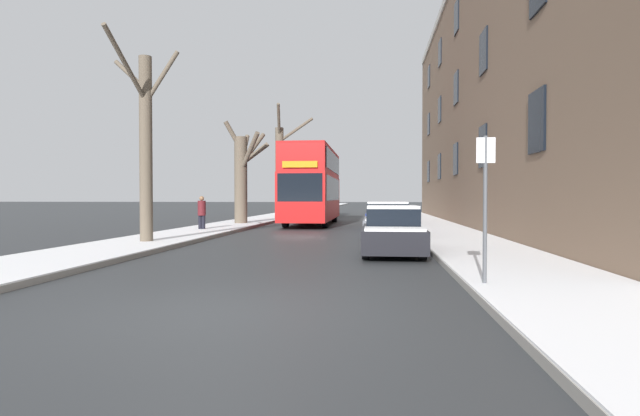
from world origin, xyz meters
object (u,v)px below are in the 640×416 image
object	(u,v)px
parked_car_0	(392,232)
parked_car_2	(384,217)
bare_tree_left_0	(145,143)
bare_tree_left_1	(242,174)
street_sign_post	(485,203)
bare_tree_left_3	(301,177)
bare_tree_left_2	(280,168)
parked_car_1	(387,222)
oncoming_van	(326,201)
double_decker_bus	(313,182)
pedestrian_left_sidewalk	(202,212)

from	to	relation	value
parked_car_0	parked_car_2	world-z (taller)	parked_car_0
bare_tree_left_0	parked_car_2	world-z (taller)	bare_tree_left_0
bare_tree_left_1	street_sign_post	world-z (taller)	bare_tree_left_1
bare_tree_left_3	street_sign_post	bearing A→B (deg)	-77.52
bare_tree_left_2	bare_tree_left_3	distance (m)	12.88
bare_tree_left_3	street_sign_post	world-z (taller)	bare_tree_left_3
bare_tree_left_3	parked_car_1	distance (m)	33.03
bare_tree_left_0	parked_car_0	distance (m)	8.86
bare_tree_left_0	bare_tree_left_1	bearing A→B (deg)	89.38
bare_tree_left_1	oncoming_van	distance (m)	15.79
bare_tree_left_0	parked_car_2	distance (m)	12.69
parked_car_0	bare_tree_left_3	bearing A→B (deg)	102.29
bare_tree_left_3	double_decker_bus	bearing A→B (deg)	-79.88
parked_car_2	bare_tree_left_0	bearing A→B (deg)	-131.72
parked_car_1	oncoming_van	xyz separation A→B (m)	(-4.68, 23.45, 0.62)
street_sign_post	pedestrian_left_sidewalk	bearing A→B (deg)	125.87
bare_tree_left_0	parked_car_2	xyz separation A→B (m)	(8.23, 9.23, -2.84)
street_sign_post	bare_tree_left_2	bearing A→B (deg)	107.15
parked_car_2	pedestrian_left_sidewalk	world-z (taller)	pedestrian_left_sidewalk
bare_tree_left_3	double_decker_bus	size ratio (longest dim) A/B	0.67
oncoming_van	pedestrian_left_sidewalk	size ratio (longest dim) A/B	3.30
pedestrian_left_sidewalk	bare_tree_left_0	bearing A→B (deg)	-77.01
double_decker_bus	oncoming_van	world-z (taller)	double_decker_bus
bare_tree_left_3	parked_car_1	world-z (taller)	bare_tree_left_3
bare_tree_left_1	bare_tree_left_2	xyz separation A→B (m)	(0.18, 10.85, 0.99)
parked_car_0	parked_car_2	distance (m)	10.85
bare_tree_left_3	parked_car_0	xyz separation A→B (m)	(8.14, -37.39, -3.09)
bare_tree_left_0	parked_car_1	bearing A→B (deg)	25.38
street_sign_post	bare_tree_left_3	bearing A→B (deg)	102.48
parked_car_1	street_sign_post	xyz separation A→B (m)	(1.38, -11.16, 0.88)
pedestrian_left_sidewalk	street_sign_post	bearing A→B (deg)	-44.11
parked_car_2	street_sign_post	world-z (taller)	street_sign_post
bare_tree_left_2	pedestrian_left_sidewalk	bearing A→B (deg)	-92.25
parked_car_1	parked_car_2	xyz separation A→B (m)	(-0.00, 5.33, -0.02)
bare_tree_left_3	bare_tree_left_0	bearing A→B (deg)	-90.14
bare_tree_left_3	parked_car_0	distance (m)	38.39
bare_tree_left_0	oncoming_van	bearing A→B (deg)	82.61
double_decker_bus	oncoming_van	bearing A→B (deg)	91.98
double_decker_bus	pedestrian_left_sidewalk	xyz separation A→B (m)	(-4.35, -7.26, -1.60)
parked_car_2	parked_car_1	bearing A→B (deg)	-90.00
bare_tree_left_0	pedestrian_left_sidewalk	bearing A→B (deg)	92.97
bare_tree_left_0	double_decker_bus	size ratio (longest dim) A/B	0.64
parked_car_2	double_decker_bus	bearing A→B (deg)	132.94
bare_tree_left_0	pedestrian_left_sidewalk	distance (m)	6.99
bare_tree_left_0	bare_tree_left_2	size ratio (longest dim) A/B	0.77
pedestrian_left_sidewalk	bare_tree_left_3	bearing A→B (deg)	99.20
bare_tree_left_1	bare_tree_left_2	size ratio (longest dim) A/B	0.68
double_decker_bus	street_sign_post	size ratio (longest dim) A/B	3.87
bare_tree_left_2	double_decker_bus	xyz separation A→B (m)	(3.71, -9.13, -1.43)
bare_tree_left_1	parked_car_1	bearing A→B (deg)	-45.11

